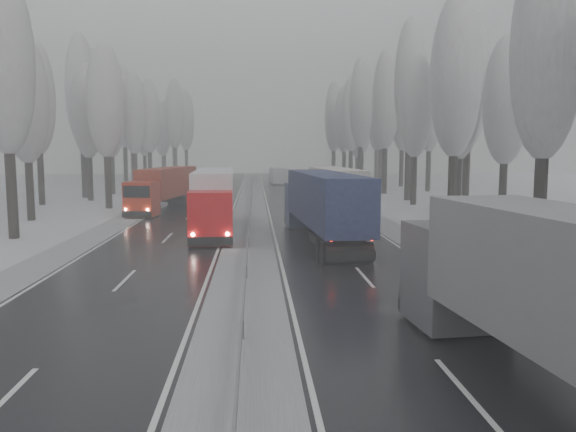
{
  "coord_description": "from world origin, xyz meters",
  "views": [
    {
      "loc": [
        0.4,
        -12.22,
        5.59
      ],
      "look_at": [
        2.14,
        17.0,
        2.2
      ],
      "focal_mm": 35.0,
      "sensor_mm": 36.0,
      "label": 1
    }
  ],
  "objects": [
    {
      "name": "tree_71",
      "position": [
        -21.09,
        83.19,
        12.63
      ],
      "size": [
        3.6,
        3.6,
        19.61
      ],
      "color": "black",
      "rests_on": "ground"
    },
    {
      "name": "truck_red_red",
      "position": [
        -8.19,
        42.19,
        2.32
      ],
      "size": [
        4.55,
        15.64,
        3.98
      ],
      "rotation": [
        0.0,
        0.0,
        -0.14
      ],
      "color": "#A71D09",
      "rests_on": "ground"
    },
    {
      "name": "tree_72",
      "position": [
        -18.93,
        88.54,
        9.76
      ],
      "size": [
        3.6,
        3.6,
        15.11
      ],
      "color": "black",
      "rests_on": "ground"
    },
    {
      "name": "tree_73",
      "position": [
        -21.82,
        92.54,
        11.11
      ],
      "size": [
        3.6,
        3.6,
        17.22
      ],
      "color": "black",
      "rests_on": "ground"
    },
    {
      "name": "tree_36",
      "position": [
        17.04,
        106.16,
        13.02
      ],
      "size": [
        3.6,
        3.6,
        20.23
      ],
      "color": "black",
      "rests_on": "ground"
    },
    {
      "name": "tree_78",
      "position": [
        -17.56,
        115.31,
        12.59
      ],
      "size": [
        3.6,
        3.6,
        19.55
      ],
      "color": "black",
      "rests_on": "ground"
    },
    {
      "name": "tree_79",
      "position": [
        -20.33,
        119.31,
        11.01
      ],
      "size": [
        3.6,
        3.6,
        17.07
      ],
      "color": "black",
      "rests_on": "ground"
    },
    {
      "name": "tree_68",
      "position": [
        -16.58,
        69.11,
        10.75
      ],
      "size": [
        3.6,
        3.6,
        16.65
      ],
      "color": "black",
      "rests_on": "ground"
    },
    {
      "name": "tree_31",
      "position": [
        22.48,
        85.7,
        11.97
      ],
      "size": [
        3.6,
        3.6,
        18.58
      ],
      "color": "black",
      "rests_on": "ground"
    },
    {
      "name": "tree_29",
      "position": [
        23.71,
        75.95,
        11.67
      ],
      "size": [
        3.6,
        3.6,
        18.11
      ],
      "color": "black",
      "rests_on": "ground"
    },
    {
      "name": "tree_19",
      "position": [
        20.02,
        31.03,
        9.42
      ],
      "size": [
        3.6,
        3.6,
        14.57
      ],
      "color": "black",
      "rests_on": "ground"
    },
    {
      "name": "shoulder_right",
      "position": [
        10.2,
        30.0,
        0.02
      ],
      "size": [
        2.4,
        200.0,
        0.04
      ],
      "primitive_type": "cube",
      "color": "#ABADB3",
      "rests_on": "ground"
    },
    {
      "name": "tree_38",
      "position": [
        18.73,
        116.73,
        11.59
      ],
      "size": [
        3.6,
        3.6,
        17.97
      ],
      "color": "black",
      "rests_on": "ground"
    },
    {
      "name": "truck_cream_box",
      "position": [
        7.08,
        35.49,
        2.43
      ],
      "size": [
        3.36,
        16.36,
        4.17
      ],
      "rotation": [
        0.0,
        0.0,
        0.05
      ],
      "color": "beige",
      "rests_on": "ground"
    },
    {
      "name": "tree_60",
      "position": [
        -17.75,
        34.2,
        9.59
      ],
      "size": [
        3.6,
        3.6,
        14.84
      ],
      "color": "black",
      "rests_on": "ground"
    },
    {
      "name": "ground",
      "position": [
        0.0,
        0.0,
        0.0
      ],
      "size": [
        260.0,
        260.0,
        0.0
      ],
      "primitive_type": "plane",
      "color": "white",
      "rests_on": "ground"
    },
    {
      "name": "tree_35",
      "position": [
        24.94,
        100.32,
        11.77
      ],
      "size": [
        3.6,
        3.6,
        18.25
      ],
      "color": "black",
      "rests_on": "ground"
    },
    {
      "name": "median_slush",
      "position": [
        0.0,
        30.0,
        0.02
      ],
      "size": [
        3.0,
        200.0,
        0.04
      ],
      "primitive_type": "cube",
      "color": "#ABADB3",
      "rests_on": "ground"
    },
    {
      "name": "tree_75",
      "position": [
        -24.2,
        103.33,
        11.99
      ],
      "size": [
        3.6,
        3.6,
        18.6
      ],
      "color": "black",
      "rests_on": "ground"
    },
    {
      "name": "tree_58",
      "position": [
        -15.13,
        24.57,
        11.1
      ],
      "size": [
        3.6,
        3.6,
        17.21
      ],
      "color": "black",
      "rests_on": "ground"
    },
    {
      "name": "tree_77",
      "position": [
        -19.66,
        112.72,
        9.26
      ],
      "size": [
        3.6,
        3.6,
        14.32
      ],
      "color": "black",
      "rests_on": "ground"
    },
    {
      "name": "tree_37",
      "position": [
        24.02,
        110.16,
        10.56
      ],
      "size": [
        3.6,
        3.6,
        16.37
      ],
      "color": "black",
      "rests_on": "ground"
    },
    {
      "name": "tree_74",
      "position": [
        -15.07,
        99.33,
        12.67
      ],
      "size": [
        3.6,
        3.6,
        19.68
      ],
      "color": "black",
      "rests_on": "ground"
    },
    {
      "name": "carriageway_left",
      "position": [
        -5.25,
        30.0,
        0.01
      ],
      "size": [
        7.5,
        200.0,
        0.03
      ],
      "primitive_type": "cube",
      "color": "black",
      "rests_on": "ground"
    },
    {
      "name": "tree_20",
      "position": [
        17.9,
        35.17,
        10.14
      ],
      "size": [
        3.6,
        3.6,
        15.71
      ],
      "color": "black",
      "rests_on": "ground"
    },
    {
      "name": "tree_62",
      "position": [
        -13.94,
        43.73,
        10.36
      ],
      "size": [
        3.6,
        3.6,
        16.04
      ],
      "color": "black",
      "rests_on": "ground"
    },
    {
      "name": "tree_24",
      "position": [
        17.9,
        51.02,
        13.19
      ],
      "size": [
        3.6,
        3.6,
        20.49
      ],
      "color": "black",
      "rests_on": "ground"
    },
    {
      "name": "truck_red_white",
      "position": [
        -2.47,
        27.66,
        2.47
      ],
      "size": [
        3.24,
        16.56,
        4.23
      ],
      "rotation": [
        0.0,
        0.0,
        0.04
      ],
      "color": "red",
      "rests_on": "ground"
    },
    {
      "name": "box_truck_distant",
      "position": [
        4.37,
        83.29,
        1.44
      ],
      "size": [
        2.86,
        7.73,
        2.83
      ],
      "rotation": [
        0.0,
        0.0,
        0.07
      ],
      "color": "#B6B7BD",
      "rests_on": "ground"
    },
    {
      "name": "median_guardrail",
      "position": [
        0.0,
        29.99,
        0.6
      ],
      "size": [
        0.12,
        200.0,
        0.76
      ],
      "color": "slate",
      "rests_on": "ground"
    },
    {
      "name": "tree_25",
      "position": [
        24.81,
        55.02,
        12.52
      ],
      "size": [
        3.6,
        3.6,
        19.44
      ],
      "color": "black",
      "rests_on": "ground"
    },
    {
      "name": "tree_30",
      "position": [
        16.56,
        81.7,
        11.52
      ],
      "size": [
        3.6,
        3.6,
        17.86
      ],
      "color": "black",
      "rests_on": "ground"
    },
    {
      "name": "tree_67",
      "position": [
        -19.54,
        66.35,
        11.03
      ],
      "size": [
        3.6,
        3.6,
        17.09
      ],
      "color": "black",
      "rests_on": "ground"
    },
    {
      "name": "tree_18",
      "position": [
        14.51,
        27.03,
        10.7
      ],
      "size": [
        3.6,
        3.6,
        16.58
      ],
      "color": "black",
      "rests_on": "ground"
    },
    {
      "name": "carriageway_right",
      "position": [
        5.25,
        30.0,
        0.01
      ],
      "size": [
        7.5,
        200.0,
        0.03
      ],
      "primitive_type": "cube",
      "color": "black",
      "rests_on": "ground"
    },
    {
      "name": "tree_26",
      "position": [
        17.56,
        61.27,
        12.1
      ],
      "size": [
        3.6,
        3.6,
        18.78
      ],
      "color": "black",
      "rests_on": "ground"
    },
    {
      "name": "tree_39",
      "position": [
        21.55,
        120.73,
        10.45
      ],
      "size": [
        3.6,
        3.6,
        16.19
      ],
      "color": "black",
      "rests_on": "ground"
    },
    {
      "name": "tree_65",
      "position": [
        -20.05,
        56.71,
        12.55
      ],
      "size": [
        3.6,
        3.6,
        19.48
      ],
      "color": "black",
      "rests_on": "ground"
    },
    {
      "name": "tree_66",
      "position": [
        -18.16,
        62.35,
        9.84
      ],
      "size": [
        3.6,
        3.6,
        15.23
      ],
      "color": "black",
      "rests_on": "ground"
    },
    {
      "name": "tree_16",
      "position": [
        15.04,
        15.67,
        10.67
      ],
      "size": [
        3.6,
        3.6,
        16.53
      ],
      "color": "black",
      "rests_on": "ground"
    },
    {
      "name": "tree_64",
      "position": [
        -18.26,
        52.71,
        9.96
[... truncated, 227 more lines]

